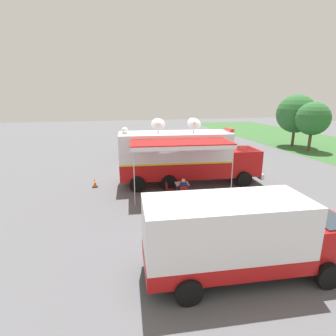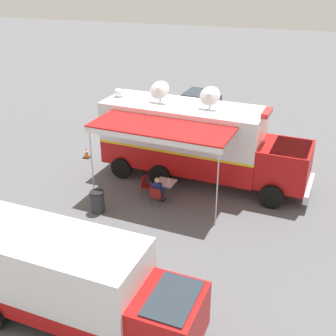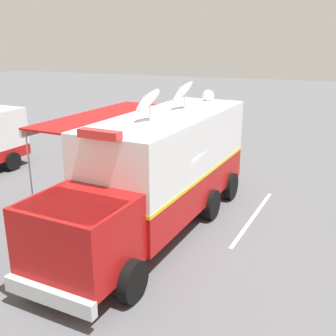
# 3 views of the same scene
# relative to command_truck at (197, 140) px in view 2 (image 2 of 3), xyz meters

# --- Properties ---
(ground_plane) EXTENTS (100.00, 100.00, 0.00)m
(ground_plane) POSITION_rel_command_truck_xyz_m (-0.10, -0.74, -1.95)
(ground_plane) COLOR #5B5B60
(lot_stripe) EXTENTS (0.56, 4.79, 0.01)m
(lot_stripe) POSITION_rel_command_truck_xyz_m (-2.70, -1.78, -1.94)
(lot_stripe) COLOR silver
(lot_stripe) RESTS_ON ground
(command_truck) EXTENTS (5.37, 9.68, 4.53)m
(command_truck) POSITION_rel_command_truck_xyz_m (0.00, 0.00, 0.00)
(command_truck) COLOR #B71414
(command_truck) RESTS_ON ground
(folding_table) EXTENTS (0.87, 0.87, 0.73)m
(folding_table) POSITION_rel_command_truck_xyz_m (2.08, -0.83, -1.27)
(folding_table) COLOR silver
(folding_table) RESTS_ON ground
(water_bottle) EXTENTS (0.07, 0.07, 0.22)m
(water_bottle) POSITION_rel_command_truck_xyz_m (2.14, -0.69, -1.11)
(water_bottle) COLOR silver
(water_bottle) RESTS_ON folding_table
(folding_chair_at_table) EXTENTS (0.52, 0.52, 0.87)m
(folding_chair_at_table) POSITION_rel_command_truck_xyz_m (2.88, -0.97, -1.43)
(folding_chair_at_table) COLOR maroon
(folding_chair_at_table) RESTS_ON ground
(folding_chair_beside_table) EXTENTS (0.52, 0.52, 0.87)m
(folding_chair_beside_table) POSITION_rel_command_truck_xyz_m (2.14, -1.68, -1.43)
(folding_chair_beside_table) COLOR maroon
(folding_chair_beside_table) RESTS_ON ground
(seated_responder) EXTENTS (0.69, 0.59, 1.25)m
(seated_responder) POSITION_rel_command_truck_xyz_m (2.69, -0.95, -1.30)
(seated_responder) COLOR navy
(seated_responder) RESTS_ON ground
(trash_bin) EXTENTS (0.57, 0.57, 0.91)m
(trash_bin) POSITION_rel_command_truck_xyz_m (4.03, -3.08, -1.49)
(trash_bin) COLOR #2D2D33
(trash_bin) RESTS_ON ground
(traffic_cone) EXTENTS (0.36, 0.36, 0.58)m
(traffic_cone) POSITION_rel_command_truck_xyz_m (-0.61, -6.01, -1.67)
(traffic_cone) COLOR black
(traffic_cone) RESTS_ON ground
(support_truck) EXTENTS (2.75, 6.94, 2.70)m
(support_truck) POSITION_rel_command_truck_xyz_m (9.61, -1.05, -0.56)
(support_truck) COLOR white
(support_truck) RESTS_ON ground
(car_behind_truck) EXTENTS (4.36, 2.33, 1.76)m
(car_behind_truck) POSITION_rel_command_truck_xyz_m (-8.38, -2.04, -1.07)
(car_behind_truck) COLOR #2D2D33
(car_behind_truck) RESTS_ON ground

